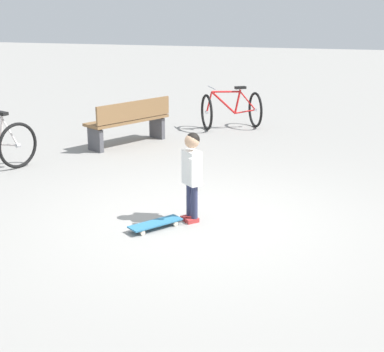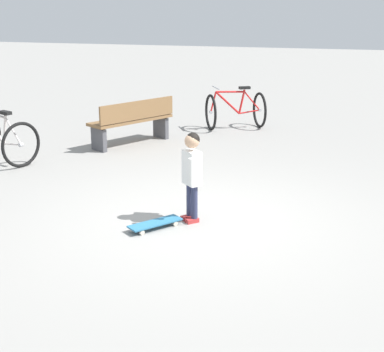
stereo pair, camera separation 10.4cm
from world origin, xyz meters
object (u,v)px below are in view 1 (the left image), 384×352
object	(u,v)px
street_bench	(129,121)
bicycle_near	(231,110)
child_person	(192,167)
skateboard	(155,224)

from	to	relation	value
street_bench	bicycle_near	bearing A→B (deg)	49.73
bicycle_near	street_bench	size ratio (longest dim) A/B	0.80
child_person	street_bench	size ratio (longest dim) A/B	0.66
skateboard	street_bench	world-z (taller)	street_bench
bicycle_near	street_bench	xyz separation A→B (m)	(-1.50, -1.77, 0.04)
child_person	street_bench	xyz separation A→B (m)	(-2.00, 3.33, -0.23)
child_person	skateboard	size ratio (longest dim) A/B	1.71
skateboard	child_person	bearing A→B (deg)	45.03
skateboard	street_bench	bearing A→B (deg)	114.32
skateboard	street_bench	distance (m)	4.04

